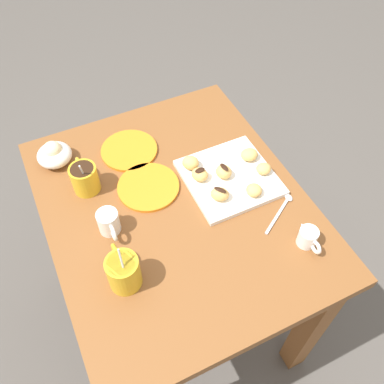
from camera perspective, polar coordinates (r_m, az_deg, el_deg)
name	(u,v)px	position (r m, az deg, el deg)	size (l,w,h in m)	color
ground_plane	(181,306)	(1.86, -1.53, -15.39)	(8.00, 8.00, 0.00)	#514C47
dining_table	(177,233)	(1.34, -2.06, -5.63)	(0.90, 0.74, 0.74)	brown
pastry_plate_square	(229,178)	(1.27, 5.17, 2.00)	(0.26, 0.26, 0.02)	white
coffee_mug_mustard_left	(123,271)	(1.05, -9.46, -10.66)	(0.13, 0.08, 0.15)	gold
coffee_mug_mustard_right	(84,177)	(1.26, -14.61, 1.97)	(0.12, 0.08, 0.14)	gold
cream_pitcher_white	(109,222)	(1.15, -11.39, -4.08)	(0.10, 0.06, 0.07)	white
ice_cream_bowl	(54,154)	(1.37, -18.46, 5.00)	(0.11, 0.11, 0.08)	white
chocolate_sauce_pitcher	(308,237)	(1.16, 15.70, -5.97)	(0.09, 0.05, 0.06)	white
saucer_orange_left	(129,150)	(1.36, -8.65, 5.71)	(0.18, 0.18, 0.01)	orange
saucer_orange_right	(148,187)	(1.25, -6.04, 0.72)	(0.19, 0.19, 0.01)	orange
loose_spoon_near_saucer	(282,209)	(1.23, 12.25, -2.26)	(0.10, 0.14, 0.01)	silver
beignet_0	(224,172)	(1.25, 4.40, 2.80)	(0.05, 0.05, 0.04)	#E5B260
chocolate_drizzle_0	(224,167)	(1.23, 4.45, 3.44)	(0.04, 0.02, 0.01)	black
beignet_1	(264,169)	(1.28, 9.84, 3.18)	(0.05, 0.04, 0.03)	#E5B260
beignet_2	(220,194)	(1.19, 3.85, -0.30)	(0.05, 0.04, 0.04)	#E5B260
chocolate_drizzle_2	(220,190)	(1.18, 3.90, 0.31)	(0.04, 0.02, 0.01)	black
beignet_3	(254,190)	(1.22, 8.55, 0.25)	(0.05, 0.05, 0.03)	#E5B260
beignet_4	(200,175)	(1.24, 1.08, 2.42)	(0.05, 0.05, 0.04)	#E5B260
chocolate_drizzle_4	(200,170)	(1.22, 1.10, 3.03)	(0.03, 0.02, 0.01)	black
beignet_5	(191,163)	(1.27, -0.20, 4.06)	(0.05, 0.05, 0.04)	#E5B260
beignet_6	(249,155)	(1.31, 7.90, 5.12)	(0.05, 0.05, 0.04)	#E5B260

